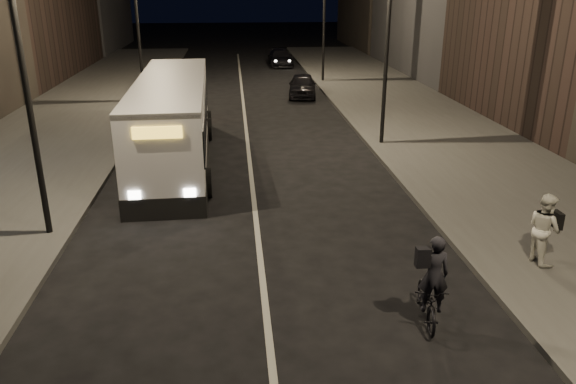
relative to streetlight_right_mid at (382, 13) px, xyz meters
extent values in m
plane|color=black|center=(-5.33, -12.00, -5.36)|extent=(180.00, 180.00, 0.00)
cube|color=#3E3E3B|center=(3.17, 2.00, -5.28)|extent=(7.00, 70.00, 0.16)
cube|color=#3E3E3B|center=(-13.83, 2.00, -5.28)|extent=(7.00, 70.00, 0.16)
cylinder|color=black|center=(0.27, 0.00, -1.20)|extent=(0.16, 0.16, 8.00)
cylinder|color=black|center=(0.27, 16.00, -1.20)|extent=(0.16, 0.16, 8.00)
cylinder|color=black|center=(-10.93, -8.00, -1.20)|extent=(0.16, 0.16, 8.00)
cylinder|color=black|center=(-10.93, 10.00, -1.20)|extent=(0.16, 0.16, 8.00)
cube|color=silver|center=(-8.16, -1.31, -3.81)|extent=(2.79, 11.71, 3.10)
cube|color=black|center=(-8.16, -1.31, -3.37)|extent=(2.85, 11.33, 1.12)
cube|color=silver|center=(-8.16, -1.31, -2.31)|extent=(2.81, 11.71, 0.17)
cube|color=gold|center=(-7.98, -7.13, -2.74)|extent=(1.36, 0.16, 0.34)
cylinder|color=black|center=(-9.25, -5.42, -4.88)|extent=(0.37, 0.98, 0.97)
cylinder|color=black|center=(-6.82, -5.34, -4.88)|extent=(0.37, 0.98, 0.97)
cylinder|color=black|center=(-9.49, 2.34, -4.88)|extent=(0.37, 0.98, 0.97)
cylinder|color=black|center=(-7.06, 2.42, -4.88)|extent=(0.37, 0.98, 0.97)
imported|color=black|center=(-2.09, -12.82, -4.91)|extent=(0.83, 1.77, 0.90)
imported|color=black|center=(-2.09, -13.02, -4.21)|extent=(0.64, 0.47, 1.63)
imported|color=beige|center=(1.35, -10.90, -4.33)|extent=(0.76, 0.92, 1.74)
imported|color=black|center=(-1.73, 11.17, -4.69)|extent=(2.05, 4.08, 1.34)
imported|color=#353538|center=(-8.93, 16.81, -4.65)|extent=(1.79, 4.43, 1.43)
imported|color=black|center=(-1.93, 24.57, -4.71)|extent=(1.90, 4.53, 1.31)
camera|label=1|loc=(-5.85, -22.36, 1.12)|focal=35.00mm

